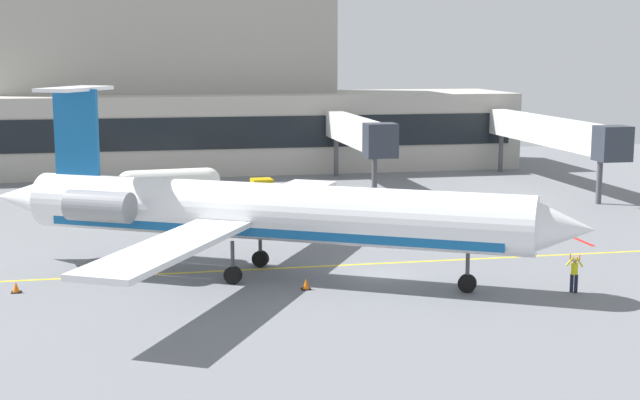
% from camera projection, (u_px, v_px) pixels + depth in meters
% --- Properties ---
extents(ground, '(120.00, 120.00, 0.11)m').
position_uv_depth(ground, '(378.00, 278.00, 47.79)').
color(ground, slate).
extents(terminal_building, '(64.59, 13.29, 19.33)m').
position_uv_depth(terminal_building, '(183.00, 96.00, 90.63)').
color(terminal_building, '#ADA89E').
rests_on(terminal_building, ground).
extents(jet_bridge_west, '(2.40, 18.24, 6.22)m').
position_uv_depth(jet_bridge_west, '(358.00, 133.00, 77.39)').
color(jet_bridge_west, silver).
rests_on(jet_bridge_west, ground).
extents(jet_bridge_east, '(2.40, 23.64, 6.18)m').
position_uv_depth(jet_bridge_east, '(553.00, 132.00, 78.00)').
color(jet_bridge_east, silver).
rests_on(jet_bridge_east, ground).
extents(regional_jet, '(30.18, 25.73, 9.77)m').
position_uv_depth(regional_jet, '(260.00, 212.00, 47.53)').
color(regional_jet, white).
rests_on(regional_jet, ground).
extents(baggage_tug, '(3.83, 2.17, 2.37)m').
position_uv_depth(baggage_tug, '(270.00, 196.00, 67.83)').
color(baggage_tug, '#E5B20C').
rests_on(baggage_tug, ground).
extents(pushback_tractor, '(2.18, 3.34, 2.05)m').
position_uv_depth(pushback_tractor, '(75.00, 201.00, 66.25)').
color(pushback_tractor, '#E5B20C').
rests_on(pushback_tractor, ground).
extents(fuel_tank, '(8.28, 2.67, 2.30)m').
position_uv_depth(fuel_tank, '(169.00, 181.00, 73.58)').
color(fuel_tank, white).
rests_on(fuel_tank, ground).
extents(marshaller, '(0.74, 0.53, 1.91)m').
position_uv_depth(marshaller, '(574.00, 273.00, 44.69)').
color(marshaller, '#191E33').
rests_on(marshaller, ground).
extents(safety_cone_alpha, '(0.47, 0.47, 0.55)m').
position_uv_depth(safety_cone_alpha, '(127.00, 271.00, 48.03)').
color(safety_cone_alpha, orange).
rests_on(safety_cone_alpha, ground).
extents(safety_cone_bravo, '(0.47, 0.47, 0.55)m').
position_uv_depth(safety_cone_bravo, '(16.00, 288.00, 44.76)').
color(safety_cone_bravo, orange).
rests_on(safety_cone_bravo, ground).
extents(safety_cone_charlie, '(0.47, 0.47, 0.55)m').
position_uv_depth(safety_cone_charlie, '(306.00, 285.00, 45.36)').
color(safety_cone_charlie, orange).
rests_on(safety_cone_charlie, ground).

